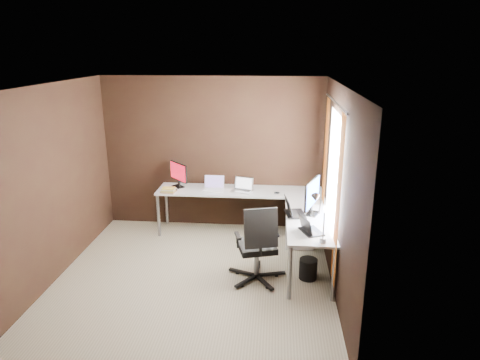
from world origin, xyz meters
name	(u,v)px	position (x,y,z in m)	size (l,w,h in m)	color
room	(219,185)	(0.34, 0.07, 1.28)	(3.60, 3.60, 2.50)	#B9B090
desk	(262,204)	(0.84, 1.04, 0.68)	(2.65, 2.25, 0.73)	white
drawer_pedestal	(300,225)	(1.43, 1.15, 0.30)	(0.42, 0.50, 0.60)	white
monitor_left	(179,173)	(-0.54, 1.59, 0.96)	(0.34, 0.35, 0.40)	black
monitor_right	(312,195)	(1.54, 0.56, 1.01)	(0.25, 0.58, 0.50)	black
laptop_white	(214,187)	(0.05, 1.50, 0.78)	(0.32, 0.23, 0.21)	white
laptop_silver	(243,188)	(0.52, 1.46, 0.78)	(0.37, 0.30, 0.21)	silver
laptop_black_big	(293,211)	(1.29, 0.52, 0.78)	(0.31, 0.40, 0.24)	black
laptop_black_small	(309,229)	(1.47, -0.06, 0.78)	(0.33, 0.38, 0.21)	black
book_stack	(168,190)	(-0.64, 1.30, 0.76)	(0.25, 0.21, 0.07)	tan
mouse_left	(175,190)	(-0.56, 1.37, 0.75)	(0.09, 0.06, 0.04)	black
mouse_corner	(277,193)	(1.07, 1.36, 0.75)	(0.09, 0.06, 0.04)	black
desk_lamp	(318,212)	(1.55, -0.28, 1.09)	(0.19, 0.22, 0.58)	slate
office_chair	(257,258)	(0.83, 0.00, 0.31)	(0.59, 0.62, 1.06)	black
wastebasket	(308,269)	(1.50, 0.10, 0.14)	(0.24, 0.24, 0.27)	black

